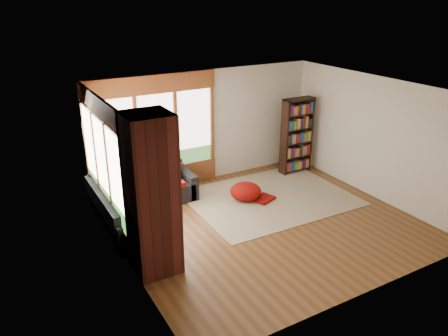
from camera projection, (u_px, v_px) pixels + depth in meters
name	position (u px, v px, depth m)	size (l,w,h in m)	color
floor	(265.00, 223.00, 8.51)	(5.50, 5.50, 0.00)	#563217
ceiling	(271.00, 91.00, 7.54)	(5.50, 5.50, 0.00)	white
wall_back	(206.00, 127.00, 10.04)	(5.50, 0.04, 2.60)	silver
wall_front	(372.00, 218.00, 6.01)	(5.50, 0.04, 2.60)	silver
wall_left	(122.00, 192.00, 6.77)	(0.04, 5.00, 2.60)	silver
wall_right	(374.00, 138.00, 9.28)	(0.04, 5.00, 2.60)	silver
windows_back	(157.00, 133.00, 9.45)	(2.82, 0.10, 1.90)	brown
windows_left	(103.00, 164.00, 7.73)	(0.10, 2.62, 1.90)	brown
roller_blind	(91.00, 130.00, 8.26)	(0.03, 0.72, 0.90)	#66815A
brick_chimney	(152.00, 196.00, 6.65)	(0.70, 0.70, 2.60)	#471914
sectional_sofa	(139.00, 197.00, 8.87)	(2.20, 2.20, 0.80)	black
area_rug	(270.00, 198.00, 9.54)	(3.41, 2.60, 0.01)	beige
bookshelf	(297.00, 136.00, 10.61)	(0.80, 0.27, 1.86)	black
pouf	(246.00, 191.00, 9.42)	(0.68, 0.68, 0.37)	maroon
dog_tan	(133.00, 173.00, 8.88)	(0.89, 0.94, 0.46)	brown
dog_brindle	(140.00, 193.00, 8.03)	(0.59, 0.82, 0.41)	black
throw_pillows	(137.00, 173.00, 8.83)	(1.98, 1.68, 0.45)	black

